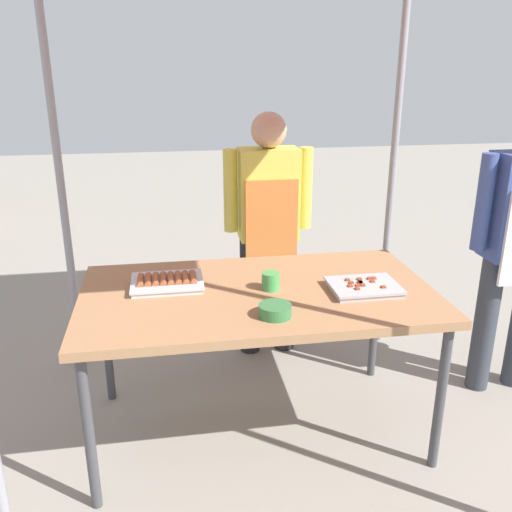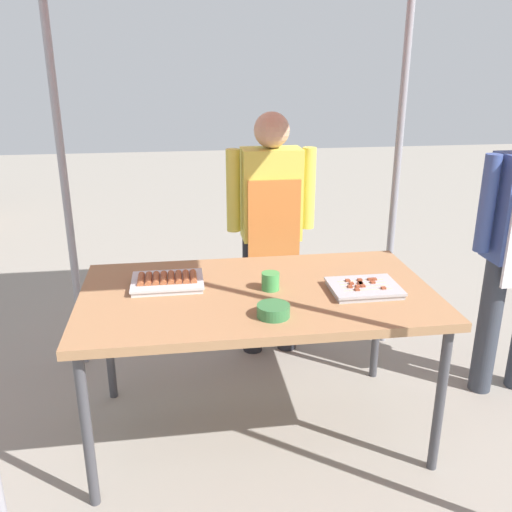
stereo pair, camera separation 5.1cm
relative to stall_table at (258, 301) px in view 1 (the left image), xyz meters
name	(u,v)px [view 1 (the left image)]	position (x,y,z in m)	size (l,w,h in m)	color
ground_plane	(258,428)	(0.00, 0.00, -0.70)	(18.00, 18.00, 0.00)	gray
stall_table	(258,301)	(0.00, 0.00, 0.00)	(1.60, 0.90, 0.75)	#9E724C
tray_grilled_sausages	(167,282)	(-0.41, 0.12, 0.07)	(0.33, 0.25, 0.05)	silver
tray_meat_skewers	(364,287)	(0.48, -0.08, 0.07)	(0.31, 0.25, 0.04)	#ADADB2
condiment_bowl	(275,310)	(0.03, -0.27, 0.08)	(0.14, 0.14, 0.05)	#33723F
drink_cup_near_edge	(271,281)	(0.06, 0.01, 0.09)	(0.08, 0.08, 0.08)	#3F994C
vendor_woman	(268,219)	(0.20, 0.79, 0.17)	(0.52, 0.22, 1.47)	black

